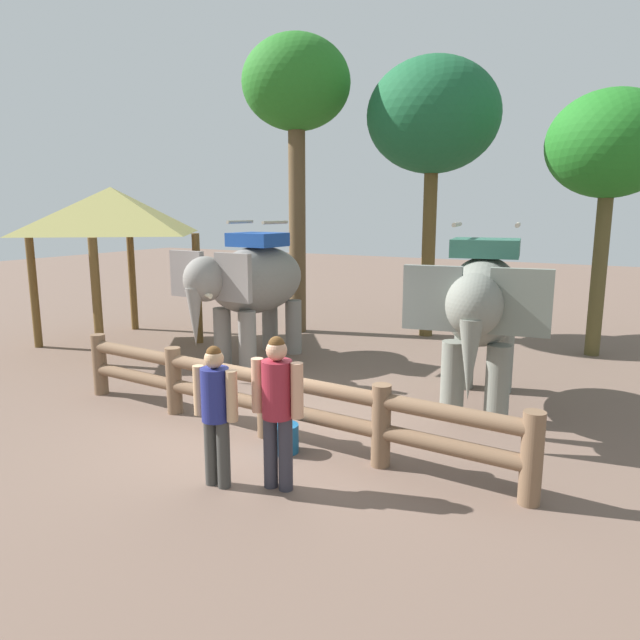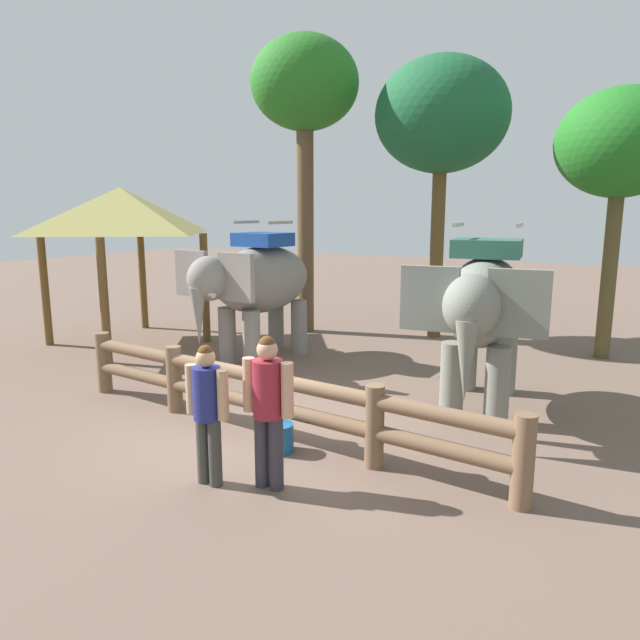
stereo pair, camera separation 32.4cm
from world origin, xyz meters
name	(u,v)px [view 1 (the left image)]	position (x,y,z in m)	size (l,w,h in m)	color
ground_plane	(271,433)	(0.00, 0.00, 0.00)	(60.00, 60.00, 0.00)	brown
log_fence	(265,395)	(0.00, -0.13, 0.61)	(7.39, 0.68, 1.05)	brown
elephant_near_left	(252,284)	(-2.54, 3.17, 1.64)	(1.94, 3.41, 2.92)	gray
elephant_center	(481,306)	(2.31, 2.49, 1.66)	(2.00, 3.49, 2.95)	slate
tourist_woman_in_black	(216,406)	(0.34, -1.63, 0.96)	(0.59, 0.33, 1.66)	#3A3936
tourist_man_in_blue	(277,402)	(0.99, -1.35, 1.03)	(0.63, 0.38, 1.78)	#302F3A
thatched_shelter	(112,213)	(-6.15, 2.88, 3.07)	(4.03, 4.03, 3.64)	brown
tree_far_left	(610,147)	(3.70, 7.16, 4.40)	(2.58, 2.58, 5.56)	brown
tree_back_center	(296,92)	(-3.26, 6.22, 5.96)	(2.64, 2.64, 7.28)	brown
tree_far_right	(433,118)	(-0.15, 7.34, 5.27)	(3.15, 3.15, 6.66)	brown
feed_bucket	(284,438)	(0.52, -0.46, 0.19)	(0.38, 0.38, 0.38)	#19598C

